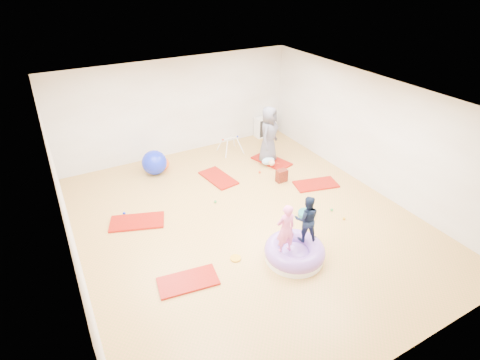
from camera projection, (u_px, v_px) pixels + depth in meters
room at (247, 166)px, 7.71m from camera, size 7.01×8.01×2.81m
gym_mat_front_left at (188, 281)px, 6.80m from camera, size 1.14×0.69×0.04m
gym_mat_mid_left at (137, 222)px, 8.34m from camera, size 1.31×0.95×0.05m
gym_mat_center_back at (218, 178)px, 10.01m from camera, size 0.72×1.21×0.05m
gym_mat_right at (316, 184)px, 9.73m from camera, size 1.20×0.80×0.05m
gym_mat_rear_right at (272, 161)px, 10.85m from camera, size 0.85×1.25×0.05m
inflatable_cushion at (294, 252)px, 7.29m from camera, size 1.18×1.18×0.37m
child_pink at (286, 227)px, 6.82m from camera, size 0.40×0.28×1.04m
child_navy at (307, 217)px, 7.13m from camera, size 0.60×0.56×0.99m
adult_caregiver at (269, 135)px, 10.42m from camera, size 0.94×0.89×1.62m
infant at (269, 161)px, 10.54m from camera, size 0.38×0.39×0.23m
ball_pit_balls at (259, 195)px, 9.29m from camera, size 4.52×2.98×0.07m
exercise_ball_blue at (154, 163)px, 10.10m from camera, size 0.67×0.67×0.67m
exercise_ball_orange at (163, 163)px, 10.38m from camera, size 0.37×0.37×0.37m
infant_play_gym at (230, 143)px, 11.21m from camera, size 0.65×0.61×0.50m
cube_shelf at (265, 127)px, 12.31m from camera, size 0.65×0.32×0.65m
balance_disc at (307, 214)px, 8.56m from camera, size 0.39×0.39×0.09m
backpack at (282, 176)px, 9.83m from camera, size 0.29×0.18×0.33m
yellow_toy at (236, 258)px, 7.33m from camera, size 0.21×0.21×0.03m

